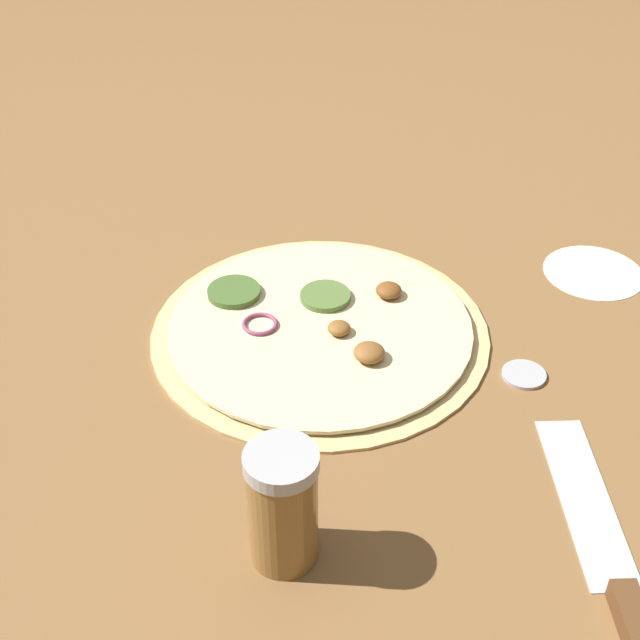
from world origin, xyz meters
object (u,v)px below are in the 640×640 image
Objects in this scene: pizza at (319,328)px; knife at (619,588)px; spice_jar at (283,506)px; loose_cap at (524,373)px.

pizza is 1.28× the size of knife.
spice_jar is (-0.14, -0.24, 0.05)m from pizza.
knife is at bearing -109.76° from loose_cap.
spice_jar is (-0.21, 0.14, 0.05)m from knife.
pizza is 3.22× the size of spice_jar.
knife is at bearing -80.37° from pizza.
pizza is 8.08× the size of loose_cap.
loose_cap is (0.08, 0.23, -0.00)m from knife.
loose_cap is (0.15, -0.15, -0.00)m from pizza.
pizza is 0.21m from loose_cap.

